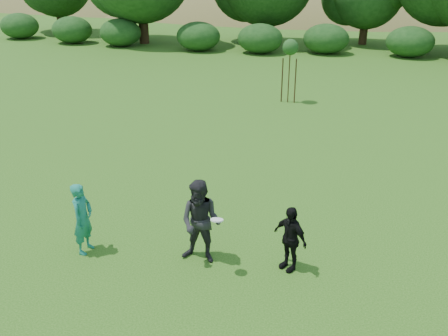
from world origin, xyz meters
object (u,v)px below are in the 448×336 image
(player_grey, at_px, (201,222))
(player_black, at_px, (290,238))
(sapling, at_px, (290,49))
(player_teal, at_px, (83,218))

(player_grey, height_order, player_black, player_grey)
(player_grey, xyz_separation_m, sapling, (-0.16, 13.31, 1.46))
(player_grey, bearing_deg, player_teal, -170.63)
(player_teal, bearing_deg, player_grey, -81.93)
(player_teal, relative_size, sapling, 0.59)
(player_teal, relative_size, player_black, 1.13)
(player_teal, xyz_separation_m, player_grey, (2.67, 0.35, 0.12))
(player_grey, distance_m, player_black, 1.93)
(player_black, bearing_deg, player_teal, -139.58)
(player_teal, height_order, player_black, player_teal)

